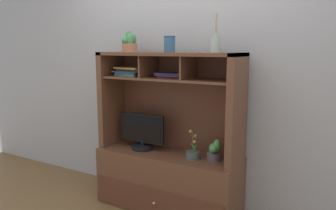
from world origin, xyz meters
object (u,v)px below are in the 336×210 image
object	(u,v)px
tv_monitor	(142,134)
magazine_stack_centre	(132,71)
magazine_stack_left	(172,75)
potted_succulent	(129,43)
media_console	(168,163)
potted_orchid	(193,154)
potted_fern	(214,151)
ceramic_vase	(170,44)
diffuser_bottle	(216,44)

from	to	relation	value
tv_monitor	magazine_stack_centre	size ratio (longest dim) A/B	1.48
magazine_stack_left	potted_succulent	size ratio (longest dim) A/B	1.40
media_console	potted_orchid	size ratio (longest dim) A/B	5.56
potted_fern	ceramic_vase	bearing A→B (deg)	179.15
media_console	potted_succulent	distance (m)	1.21
diffuser_bottle	ceramic_vase	xyz separation A→B (m)	(-0.44, 0.01, 0.01)
potted_succulent	ceramic_vase	size ratio (longest dim) A/B	1.42
potted_fern	magazine_stack_left	world-z (taller)	magazine_stack_left
potted_fern	potted_succulent	distance (m)	1.30
tv_monitor	potted_orchid	xyz separation A→B (m)	(0.55, -0.01, -0.11)
tv_monitor	magazine_stack_left	xyz separation A→B (m)	(0.28, 0.08, 0.58)
potted_fern	ceramic_vase	size ratio (longest dim) A/B	1.31
magazine_stack_left	ceramic_vase	world-z (taller)	ceramic_vase
magazine_stack_left	diffuser_bottle	xyz separation A→B (m)	(0.43, -0.03, 0.27)
potted_orchid	potted_succulent	size ratio (longest dim) A/B	1.27
media_console	potted_orchid	bearing A→B (deg)	-8.21
magazine_stack_centre	magazine_stack_left	bearing A→B (deg)	4.77
tv_monitor	potted_succulent	size ratio (longest dim) A/B	2.28
tv_monitor	magazine_stack_centre	bearing A→B (deg)	163.98
potted_fern	potted_succulent	world-z (taller)	potted_succulent
media_console	potted_fern	size ratio (longest dim) A/B	7.67
magazine_stack_centre	diffuser_bottle	bearing A→B (deg)	0.30
potted_orchid	magazine_stack_centre	world-z (taller)	magazine_stack_centre
media_console	magazine_stack_centre	bearing A→B (deg)	178.84
tv_monitor	potted_succulent	xyz separation A→B (m)	(-0.17, 0.06, 0.87)
media_console	tv_monitor	xyz separation A→B (m)	(-0.27, -0.03, 0.26)
media_console	magazine_stack_left	size ratio (longest dim) A/B	5.03
media_console	magazine_stack_centre	world-z (taller)	media_console
potted_fern	magazine_stack_centre	distance (m)	1.10
tv_monitor	ceramic_vase	bearing A→B (deg)	10.95
tv_monitor	potted_orchid	size ratio (longest dim) A/B	1.80
media_console	magazine_stack_left	world-z (taller)	media_console
magazine_stack_centre	potted_succulent	size ratio (longest dim) A/B	1.54
magazine_stack_centre	potted_succulent	world-z (taller)	potted_succulent
potted_orchid	tv_monitor	bearing A→B (deg)	179.27
potted_succulent	potted_orchid	bearing A→B (deg)	-4.93
media_console	magazine_stack_centre	distance (m)	0.95
media_console	diffuser_bottle	size ratio (longest dim) A/B	4.62
potted_orchid	magazine_stack_centre	bearing A→B (deg)	176.03
media_console	diffuser_bottle	world-z (taller)	diffuser_bottle
media_console	potted_succulent	xyz separation A→B (m)	(-0.45, 0.02, 1.12)
potted_fern	media_console	bearing A→B (deg)	-178.25
media_console	ceramic_vase	world-z (taller)	ceramic_vase
potted_fern	diffuser_bottle	bearing A→B (deg)	-175.75
potted_orchid	magazine_stack_left	bearing A→B (deg)	162.44
tv_monitor	ceramic_vase	size ratio (longest dim) A/B	3.24
potted_succulent	ceramic_vase	world-z (taller)	potted_succulent
magazine_stack_left	potted_succulent	world-z (taller)	potted_succulent
tv_monitor	potted_orchid	world-z (taller)	tv_monitor
media_console	potted_orchid	world-z (taller)	media_console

